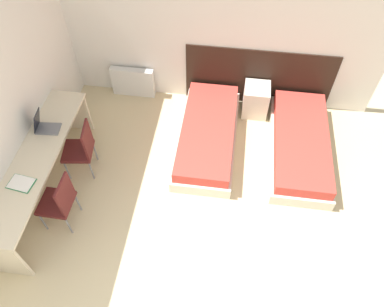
{
  "coord_description": "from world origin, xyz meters",
  "views": [
    {
      "loc": [
        0.43,
        -1.0,
        4.53
      ],
      "look_at": [
        0.0,
        2.11,
        0.55
      ],
      "focal_mm": 35.0,
      "sensor_mm": 36.0,
      "label": 1
    }
  ],
  "objects_px": {
    "bed_near_window": "(208,135)",
    "bed_near_door": "(300,145)",
    "nightstand": "(256,100)",
    "laptop": "(44,126)",
    "chair_near_notebook": "(59,201)",
    "chair_near_laptop": "(81,148)"
  },
  "relations": [
    {
      "from": "bed_near_window",
      "to": "bed_near_door",
      "type": "height_order",
      "value": "same"
    },
    {
      "from": "nightstand",
      "to": "bed_near_window",
      "type": "bearing_deg",
      "value": -131.68
    },
    {
      "from": "nightstand",
      "to": "bed_near_door",
      "type": "bearing_deg",
      "value": -48.32
    },
    {
      "from": "laptop",
      "to": "nightstand",
      "type": "bearing_deg",
      "value": 22.73
    },
    {
      "from": "nightstand",
      "to": "chair_near_notebook",
      "type": "height_order",
      "value": "chair_near_notebook"
    },
    {
      "from": "chair_near_laptop",
      "to": "chair_near_notebook",
      "type": "height_order",
      "value": "same"
    },
    {
      "from": "bed_near_window",
      "to": "chair_near_notebook",
      "type": "bearing_deg",
      "value": -136.42
    },
    {
      "from": "nightstand",
      "to": "laptop",
      "type": "distance_m",
      "value": 3.26
    },
    {
      "from": "chair_near_notebook",
      "to": "laptop",
      "type": "relative_size",
      "value": 2.72
    },
    {
      "from": "bed_near_window",
      "to": "chair_near_laptop",
      "type": "bearing_deg",
      "value": -156.14
    },
    {
      "from": "chair_near_notebook",
      "to": "chair_near_laptop",
      "type": "bearing_deg",
      "value": 91.18
    },
    {
      "from": "nightstand",
      "to": "laptop",
      "type": "relative_size",
      "value": 1.62
    },
    {
      "from": "chair_near_laptop",
      "to": "chair_near_notebook",
      "type": "distance_m",
      "value": 0.86
    },
    {
      "from": "bed_near_door",
      "to": "chair_near_laptop",
      "type": "xyz_separation_m",
      "value": [
        -3.1,
        -0.75,
        0.31
      ]
    },
    {
      "from": "bed_near_door",
      "to": "laptop",
      "type": "bearing_deg",
      "value": -168.65
    },
    {
      "from": "nightstand",
      "to": "chair_near_notebook",
      "type": "xyz_separation_m",
      "value": [
        -2.4,
        -2.4,
        0.23
      ]
    },
    {
      "from": "bed_near_door",
      "to": "laptop",
      "type": "relative_size",
      "value": 6.01
    },
    {
      "from": "nightstand",
      "to": "chair_near_notebook",
      "type": "relative_size",
      "value": 0.6
    },
    {
      "from": "bed_near_door",
      "to": "nightstand",
      "type": "distance_m",
      "value": 1.06
    },
    {
      "from": "bed_near_window",
      "to": "chair_near_laptop",
      "type": "distance_m",
      "value": 1.88
    },
    {
      "from": "chair_near_laptop",
      "to": "nightstand",
      "type": "bearing_deg",
      "value": 24.58
    },
    {
      "from": "bed_near_door",
      "to": "chair_near_notebook",
      "type": "xyz_separation_m",
      "value": [
        -3.1,
        -1.61,
        0.31
      ]
    }
  ]
}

